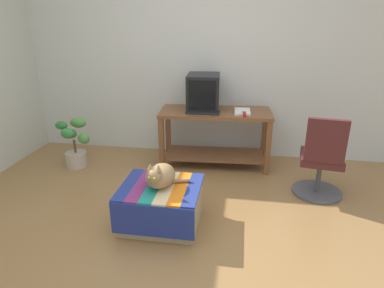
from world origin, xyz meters
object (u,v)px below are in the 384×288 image
object	(u,v)px
office_chair	(321,162)
stapler	(244,114)
book	(242,111)
potted_plant	(75,145)
ottoman_with_blanket	(161,205)
tv_monitor	(203,92)
desk	(215,129)
cat	(160,176)
keyboard	(203,112)

from	to	relation	value
office_chair	stapler	xyz separation A→B (m)	(-0.81, 0.47, 0.35)
book	potted_plant	size ratio (longest dim) A/B	0.47
book	ottoman_with_blanket	distance (m)	1.63
tv_monitor	book	xyz separation A→B (m)	(0.49, -0.07, -0.20)
desk	stapler	size ratio (longest dim) A/B	12.60
tv_monitor	cat	distance (m)	1.53
desk	stapler	bearing A→B (deg)	-30.23
book	potted_plant	xyz separation A→B (m)	(-2.06, -0.31, -0.45)
tv_monitor	ottoman_with_blanket	bearing A→B (deg)	-101.08
stapler	potted_plant	bearing A→B (deg)	179.96
cat	book	bearing A→B (deg)	73.03
keyboard	stapler	distance (m)	0.49
keyboard	cat	world-z (taller)	keyboard
ottoman_with_blanket	cat	xyz separation A→B (m)	(0.00, -0.01, 0.30)
keyboard	stapler	size ratio (longest dim) A/B	3.64
keyboard	cat	distance (m)	1.31
tv_monitor	office_chair	xyz separation A→B (m)	(1.32, -0.70, -0.54)
tv_monitor	keyboard	size ratio (longest dim) A/B	1.20
desk	stapler	distance (m)	0.47
desk	tv_monitor	world-z (taller)	tv_monitor
desk	cat	world-z (taller)	desk
desk	ottoman_with_blanket	world-z (taller)	desk
ottoman_with_blanket	office_chair	xyz separation A→B (m)	(1.52, 0.76, 0.19)
cat	office_chair	distance (m)	1.70
desk	potted_plant	size ratio (longest dim) A/B	2.23
desk	cat	size ratio (longest dim) A/B	3.48
keyboard	stapler	bearing A→B (deg)	-2.90
desk	book	xyz separation A→B (m)	(0.33, -0.02, 0.24)
tv_monitor	cat	bearing A→B (deg)	-100.99
keyboard	potted_plant	world-z (taller)	keyboard
desk	potted_plant	world-z (taller)	desk
book	stapler	distance (m)	0.16
tv_monitor	ottoman_with_blanket	xyz separation A→B (m)	(-0.20, -1.45, -0.73)
keyboard	book	world-z (taller)	same
keyboard	office_chair	bearing A→B (deg)	-19.48
book	ottoman_with_blanket	world-z (taller)	book
book	office_chair	world-z (taller)	office_chair
ottoman_with_blanket	stapler	xyz separation A→B (m)	(0.71, 1.22, 0.54)
ottoman_with_blanket	cat	bearing A→B (deg)	-72.58
keyboard	office_chair	distance (m)	1.44
tv_monitor	book	size ratio (longest dim) A/B	1.64
book	stapler	bearing A→B (deg)	-82.69
desk	tv_monitor	size ratio (longest dim) A/B	2.88
stapler	tv_monitor	bearing A→B (deg)	151.70
keyboard	ottoman_with_blanket	xyz separation A→B (m)	(-0.22, -1.26, -0.53)
tv_monitor	desk	bearing A→B (deg)	-20.99
potted_plant	tv_monitor	bearing A→B (deg)	13.60
desk	tv_monitor	xyz separation A→B (m)	(-0.16, 0.05, 0.44)
keyboard	potted_plant	xyz separation A→B (m)	(-1.60, -0.19, -0.45)
potted_plant	office_chair	world-z (taller)	office_chair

